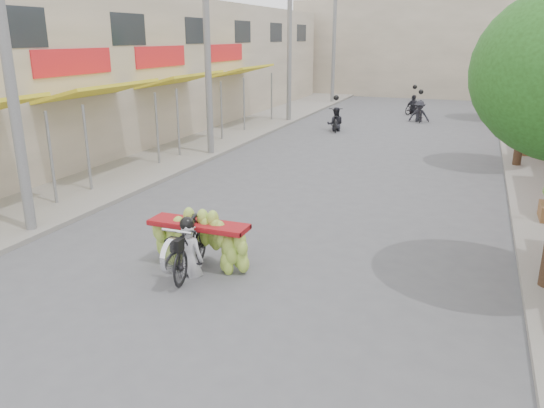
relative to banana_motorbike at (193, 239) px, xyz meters
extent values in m
plane|color=#505055|center=(0.88, -2.53, -0.67)|extent=(120.00, 120.00, 0.00)
cube|color=gray|center=(-6.12, 12.47, -0.61)|extent=(4.00, 60.00, 0.12)
cube|color=#B5A78F|center=(-11.12, 11.47, 2.33)|extent=(8.00, 40.00, 6.00)
cylinder|color=slate|center=(-5.42, 2.27, 0.61)|extent=(0.08, 0.08, 2.55)
cube|color=yellow|center=(-6.24, 5.47, 2.08)|extent=(1.77, 4.00, 0.53)
cylinder|color=slate|center=(-5.42, 3.67, 0.61)|extent=(0.08, 0.08, 2.55)
cylinder|color=slate|center=(-5.42, 7.27, 0.61)|extent=(0.08, 0.08, 2.55)
cube|color=red|center=(-7.12, 5.47, 2.93)|extent=(0.10, 3.50, 0.80)
cube|color=yellow|center=(-6.24, 10.47, 2.08)|extent=(1.77, 4.00, 0.53)
cylinder|color=slate|center=(-5.42, 8.67, 0.61)|extent=(0.08, 0.08, 2.55)
cylinder|color=slate|center=(-5.42, 12.27, 0.61)|extent=(0.08, 0.08, 2.55)
cube|color=red|center=(-7.12, 10.47, 2.93)|extent=(0.10, 3.50, 0.80)
cube|color=yellow|center=(-6.24, 16.47, 2.08)|extent=(1.77, 4.00, 0.53)
cylinder|color=slate|center=(-5.42, 14.67, 0.61)|extent=(0.08, 0.08, 2.55)
cylinder|color=slate|center=(-5.42, 18.27, 0.61)|extent=(0.08, 0.08, 2.55)
cube|color=red|center=(-7.12, 16.47, 2.93)|extent=(0.10, 3.50, 0.80)
cube|color=#1E2328|center=(-7.14, 3.47, 3.93)|extent=(0.08, 2.00, 1.10)
cube|color=#1E2328|center=(-7.14, 8.47, 3.93)|extent=(0.08, 2.00, 1.10)
cube|color=#1E2328|center=(-7.14, 13.47, 3.93)|extent=(0.08, 2.00, 1.10)
cube|color=#1E2328|center=(-7.14, 18.47, 3.93)|extent=(0.08, 2.00, 1.10)
cube|color=#1E2328|center=(-7.14, 23.47, 3.93)|extent=(0.08, 2.00, 1.10)
cube|color=#1E2328|center=(-7.14, 28.47, 3.93)|extent=(0.08, 2.00, 1.10)
cylinder|color=slate|center=(7.18, 15.37, 0.61)|extent=(0.08, 0.08, 2.55)
cylinder|color=slate|center=(7.18, 17.57, 0.61)|extent=(0.08, 0.08, 2.55)
cylinder|color=slate|center=(7.18, 21.37, 0.61)|extent=(0.08, 0.08, 2.55)
cube|color=#B5A78F|center=(0.88, 35.47, 2.83)|extent=(20.00, 6.00, 7.00)
cylinder|color=slate|center=(-4.52, 0.47, 3.33)|extent=(0.24, 0.24, 8.00)
cylinder|color=slate|center=(-4.52, 9.47, 3.33)|extent=(0.24, 0.24, 8.00)
cylinder|color=slate|center=(-4.52, 18.47, 3.33)|extent=(0.24, 0.24, 8.00)
cylinder|color=slate|center=(-4.52, 27.47, 3.33)|extent=(0.24, 0.24, 8.00)
cylinder|color=#3A2719|center=(6.28, 11.47, 0.93)|extent=(0.28, 0.28, 3.20)
ellipsoid|color=#215819|center=(6.28, 11.47, 3.13)|extent=(3.40, 3.40, 2.90)
cylinder|color=#3A2719|center=(6.28, 23.47, 0.93)|extent=(0.28, 0.28, 3.20)
ellipsoid|color=#215819|center=(6.28, 23.47, 3.13)|extent=(3.40, 3.40, 2.90)
cube|color=brown|center=(7.08, 13.47, -0.30)|extent=(1.20, 0.80, 0.50)
ellipsoid|color=#619337|center=(7.08, 13.47, 0.28)|extent=(1.20, 0.88, 0.66)
imported|color=black|center=(0.00, -0.12, -0.12)|extent=(0.84, 1.93, 1.10)
cylinder|color=silver|center=(0.00, -0.77, -0.05)|extent=(0.10, 0.66, 0.66)
cube|color=black|center=(0.00, -0.67, 0.13)|extent=(0.28, 0.22, 0.22)
cylinder|color=silver|center=(0.00, -0.57, 0.35)|extent=(0.60, 0.05, 0.05)
cube|color=maroon|center=(0.00, 0.23, 0.21)|extent=(1.99, 0.55, 0.10)
imported|color=silver|center=(0.00, -0.17, 0.40)|extent=(0.55, 0.41, 1.53)
sphere|color=black|center=(0.00, -0.20, 1.13)|extent=(0.28, 0.28, 0.28)
imported|color=silver|center=(7.11, 14.38, 0.39)|extent=(1.05, 0.82, 1.88)
imported|color=black|center=(-1.51, 16.67, -0.16)|extent=(1.11, 1.92, 1.02)
imported|color=#24242B|center=(-1.51, 16.67, 0.46)|extent=(0.89, 0.67, 1.65)
sphere|color=black|center=(-1.51, 16.67, 0.91)|extent=(0.26, 0.26, 0.26)
imported|color=black|center=(1.96, 21.03, -0.18)|extent=(0.79, 1.72, 0.98)
imported|color=#24242B|center=(1.96, 21.03, 0.46)|extent=(1.15, 0.75, 1.65)
sphere|color=black|center=(1.96, 21.03, 0.91)|extent=(0.26, 0.26, 0.26)
imported|color=black|center=(1.31, 23.88, -0.26)|extent=(1.14, 1.53, 0.81)
imported|color=#24242B|center=(1.31, 23.88, 0.46)|extent=(1.11, 0.93, 1.65)
sphere|color=black|center=(1.31, 23.88, 0.91)|extent=(0.26, 0.26, 0.26)
camera|label=1|loc=(4.78, -8.27, 3.68)|focal=35.00mm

